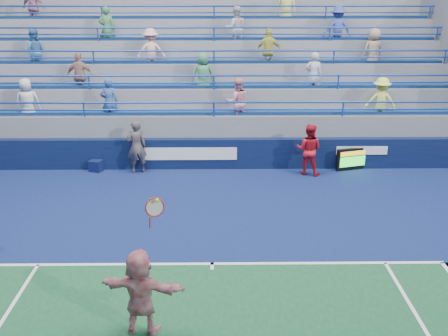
{
  "coord_description": "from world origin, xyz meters",
  "views": [
    {
      "loc": [
        0.16,
        -10.22,
        6.26
      ],
      "look_at": [
        0.31,
        2.5,
        1.5
      ],
      "focal_mm": 40.0,
      "sensor_mm": 36.0,
      "label": 1
    }
  ],
  "objects_px": {
    "serve_speed_board": "(352,159)",
    "tennis_player": "(141,292)",
    "judge_chair": "(96,165)",
    "line_judge": "(136,147)",
    "ball_girl": "(309,150)"
  },
  "relations": [
    {
      "from": "line_judge",
      "to": "ball_girl",
      "type": "xyz_separation_m",
      "value": [
        5.91,
        -0.22,
        -0.05
      ]
    },
    {
      "from": "tennis_player",
      "to": "ball_girl",
      "type": "bearing_deg",
      "value": 61.24
    },
    {
      "from": "tennis_player",
      "to": "line_judge",
      "type": "xyz_separation_m",
      "value": [
        -1.37,
        8.48,
        0.07
      ]
    },
    {
      "from": "line_judge",
      "to": "tennis_player",
      "type": "bearing_deg",
      "value": 80.87
    },
    {
      "from": "tennis_player",
      "to": "ball_girl",
      "type": "distance_m",
      "value": 9.42
    },
    {
      "from": "judge_chair",
      "to": "line_judge",
      "type": "distance_m",
      "value": 1.64
    },
    {
      "from": "tennis_player",
      "to": "ball_girl",
      "type": "xyz_separation_m",
      "value": [
        4.53,
        8.26,
        0.02
      ]
    },
    {
      "from": "serve_speed_board",
      "to": "tennis_player",
      "type": "height_order",
      "value": "tennis_player"
    },
    {
      "from": "tennis_player",
      "to": "line_judge",
      "type": "bearing_deg",
      "value": 99.2
    },
    {
      "from": "judge_chair",
      "to": "ball_girl",
      "type": "bearing_deg",
      "value": -2.97
    },
    {
      "from": "ball_girl",
      "to": "serve_speed_board",
      "type": "bearing_deg",
      "value": -145.75
    },
    {
      "from": "serve_speed_board",
      "to": "judge_chair",
      "type": "xyz_separation_m",
      "value": [
        -8.99,
        -0.01,
        -0.17
      ]
    },
    {
      "from": "serve_speed_board",
      "to": "line_judge",
      "type": "height_order",
      "value": "line_judge"
    },
    {
      "from": "ball_girl",
      "to": "tennis_player",
      "type": "bearing_deg",
      "value": 81.95
    },
    {
      "from": "serve_speed_board",
      "to": "line_judge",
      "type": "xyz_separation_m",
      "value": [
        -7.52,
        -0.17,
        0.54
      ]
    }
  ]
}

